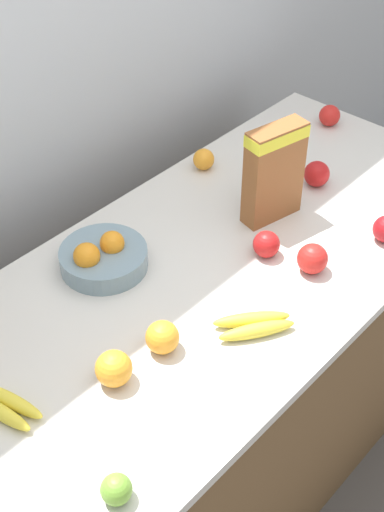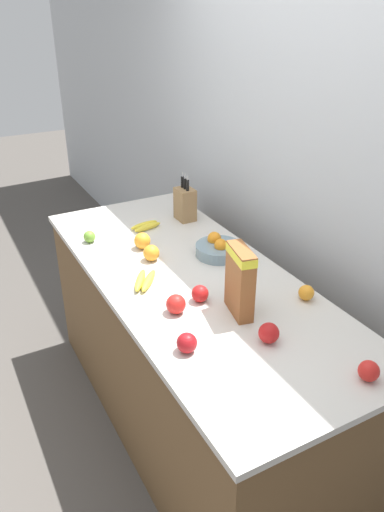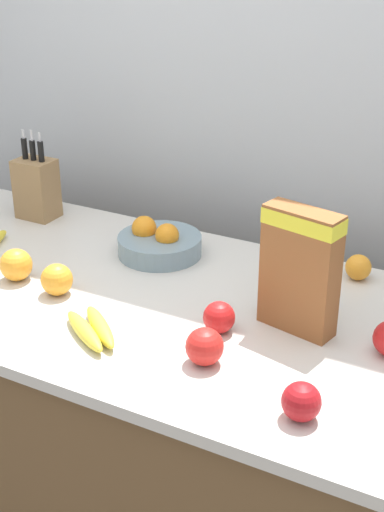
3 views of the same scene
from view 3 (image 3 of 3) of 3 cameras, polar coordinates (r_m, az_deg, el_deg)
The scene contains 12 objects.
wall_back at distance 2.22m, azimuth 5.62°, elevation 12.40°, with size 9.00×0.06×2.60m.
counter at distance 2.08m, azimuth -2.51°, elevation -14.54°, with size 2.08×0.84×0.93m.
knife_block at distance 2.31m, azimuth -12.34°, elevation 5.36°, with size 0.12×0.09×0.29m.
cereal_box at distance 1.62m, azimuth 8.65°, elevation -0.76°, with size 0.19×0.10×0.30m.
fruit_bowl at distance 2.03m, azimuth -2.67°, elevation 1.06°, with size 0.24×0.24×0.10m.
banana_bunch_left at distance 1.66m, azimuth -7.98°, elevation -5.78°, with size 0.20×0.18×0.04m.
apple_leftmost at distance 1.65m, azimuth 2.18°, elevation -4.92°, with size 0.08×0.08×0.08m, color red.
apple_by_knife_block at distance 1.54m, azimuth 1.01°, elevation -7.25°, with size 0.08×0.08×0.08m, color red.
apple_middle at distance 1.40m, azimuth 8.74°, elevation -11.44°, with size 0.08×0.08×0.08m, color #A31419.
orange_front_left at distance 1.84m, azimuth -10.76°, elevation -1.86°, with size 0.08×0.08×0.08m, color orange.
orange_by_cereal at distance 1.93m, azimuth -13.90°, elevation -0.69°, with size 0.09×0.09×0.09m, color orange.
orange_mid_left at distance 1.94m, azimuth 13.16°, elevation -0.88°, with size 0.07×0.07×0.07m, color orange.
Camera 3 is at (0.82, -1.36, 1.80)m, focal length 50.00 mm.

